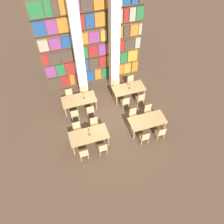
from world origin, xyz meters
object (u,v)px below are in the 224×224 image
object	(u,v)px
chair_10	(90,110)
pillar_center	(114,45)
chair_7	(148,111)
chair_12	(125,102)
chair_13	(117,85)
chair_0	(84,153)
reading_table_1	(147,121)
chair_11	(84,92)
chair_3	(95,124)
desk_lamp_1	(84,94)
chair_15	(131,82)
chair_6	(161,133)
reading_table_0	(89,136)
chair_2	(103,148)
desk_lamp_0	(89,131)
reading_table_2	(79,100)
chair_4	(144,137)
reading_table_3	(129,89)
chair_5	(133,115)
pillar_left	(78,52)
chair_8	(75,114)
chair_1	(77,129)
chair_14	(140,98)
chair_9	(69,95)
desk_lamp_2	(130,85)

from	to	relation	value
chair_10	pillar_center	bearing A→B (deg)	44.10
chair_7	chair_12	xyz separation A→B (m)	(-0.97, 1.07, 0.00)
chair_13	chair_0	bearing A→B (deg)	52.99
reading_table_1	chair_11	world-z (taller)	chair_11
chair_3	desk_lamp_1	distance (m)	1.90
chair_15	chair_6	bearing A→B (deg)	90.45
reading_table_0	chair_6	size ratio (longest dim) A/B	2.18
chair_2	pillar_center	bearing A→B (deg)	65.40
chair_3	desk_lamp_0	xyz separation A→B (m)	(-0.44, -0.77, 0.63)
reading_table_0	chair_12	world-z (taller)	chair_12
desk_lamp_0	chair_11	size ratio (longest dim) A/B	0.57
chair_7	reading_table_2	xyz separation A→B (m)	(-3.51, 1.84, 0.21)
chair_11	chair_13	xyz separation A→B (m)	(2.10, -0.01, 0.00)
reading_table_0	chair_4	distance (m)	2.80
reading_table_3	chair_12	bearing A→B (deg)	-122.17
chair_3	chair_5	bearing A→B (deg)	178.77
reading_table_1	desk_lamp_1	size ratio (longest dim) A/B	4.01
desk_lamp_1	chair_15	bearing A→B (deg)	13.30
pillar_left	chair_2	bearing A→B (deg)	-91.11
chair_0	desk_lamp_0	distance (m)	1.10
chair_2	chair_5	size ratio (longest dim) A/B	1.00
chair_8	reading_table_1	bearing A→B (deg)	-27.66
reading_table_0	desk_lamp_1	size ratio (longest dim) A/B	4.01
chair_1	pillar_left	bearing A→B (deg)	-108.70
chair_3	chair_13	world-z (taller)	same
chair_3	reading_table_1	xyz separation A→B (m)	(2.66, -0.81, 0.21)
pillar_left	reading_table_2	world-z (taller)	pillar_left
reading_table_3	chair_15	distance (m)	0.91
reading_table_0	chair_5	distance (m)	2.78
chair_0	chair_15	xyz separation A→B (m)	(4.00, 4.06, 0.00)
desk_lamp_0	chair_15	distance (m)	4.86
chair_12	chair_15	bearing A→B (deg)	58.25
chair_14	reading_table_0	bearing A→B (deg)	-153.30
reading_table_1	reading_table_3	bearing A→B (deg)	91.32
chair_0	chair_15	world-z (taller)	same
chair_3	chair_10	bearing A→B (deg)	-91.06
pillar_center	chair_14	size ratio (longest dim) A/B	6.80
chair_0	chair_3	bearing A→B (deg)	58.20
chair_6	chair_4	bearing A→B (deg)	180.00
reading_table_1	chair_9	xyz separation A→B (m)	(-3.52, 3.36, -0.21)
pillar_center	chair_4	world-z (taller)	pillar_center
chair_2	chair_15	size ratio (longest dim) A/B	1.00
chair_10	desk_lamp_2	distance (m)	2.76
chair_6	chair_14	world-z (taller)	same
chair_9	reading_table_3	distance (m)	3.55
chair_4	chair_5	xyz separation A→B (m)	(0.00, 1.52, 0.00)
reading_table_1	chair_10	size ratio (longest dim) A/B	2.18
chair_12	chair_1	bearing A→B (deg)	-161.51
pillar_center	desk_lamp_0	size ratio (longest dim) A/B	11.92
pillar_left	reading_table_0	world-z (taller)	pillar_left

